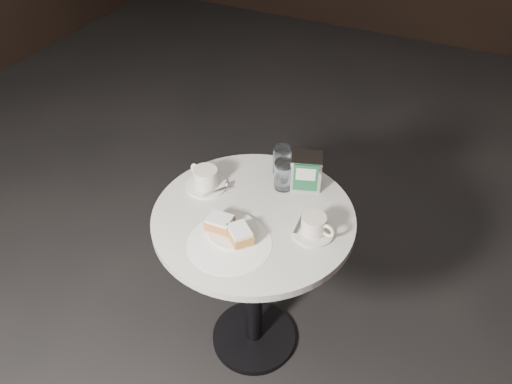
% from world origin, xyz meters
% --- Properties ---
extents(ground, '(7.00, 7.00, 0.00)m').
position_xyz_m(ground, '(0.00, 0.00, 0.00)').
color(ground, black).
rests_on(ground, ground).
extents(cafe_table, '(0.70, 0.70, 0.74)m').
position_xyz_m(cafe_table, '(0.00, 0.00, 0.55)').
color(cafe_table, black).
rests_on(cafe_table, ground).
extents(sugar_spill, '(0.31, 0.31, 0.00)m').
position_xyz_m(sugar_spill, '(-0.01, -0.16, 0.75)').
color(sugar_spill, white).
rests_on(sugar_spill, cafe_table).
extents(beignet_plate, '(0.21, 0.21, 0.06)m').
position_xyz_m(beignet_plate, '(-0.02, -0.12, 0.77)').
color(beignet_plate, silver).
rests_on(beignet_plate, cafe_table).
extents(coffee_cup_left, '(0.19, 0.19, 0.08)m').
position_xyz_m(coffee_cup_left, '(-0.22, 0.06, 0.78)').
color(coffee_cup_left, white).
rests_on(coffee_cup_left, cafe_table).
extents(coffee_cup_right, '(0.16, 0.16, 0.07)m').
position_xyz_m(coffee_cup_right, '(0.22, 0.00, 0.78)').
color(coffee_cup_right, beige).
rests_on(coffee_cup_right, cafe_table).
extents(water_glass_left, '(0.08, 0.08, 0.11)m').
position_xyz_m(water_glass_left, '(-0.01, 0.26, 0.80)').
color(water_glass_left, white).
rests_on(water_glass_left, cafe_table).
extents(water_glass_right, '(0.08, 0.08, 0.11)m').
position_xyz_m(water_glass_right, '(0.03, 0.18, 0.80)').
color(water_glass_right, white).
rests_on(water_glass_right, cafe_table).
extents(napkin_dispenser, '(0.13, 0.12, 0.13)m').
position_xyz_m(napkin_dispenser, '(0.10, 0.22, 0.81)').
color(napkin_dispenser, white).
rests_on(napkin_dispenser, cafe_table).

